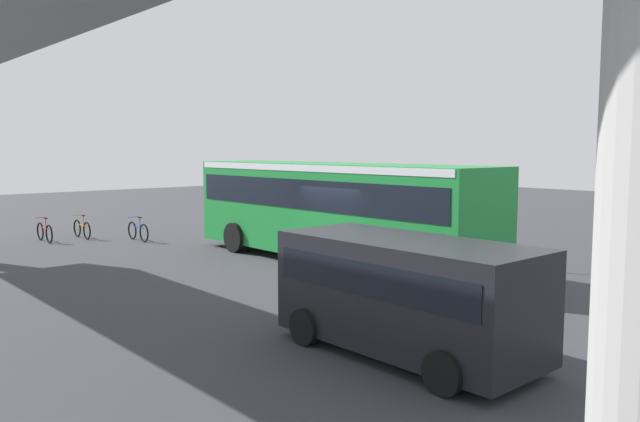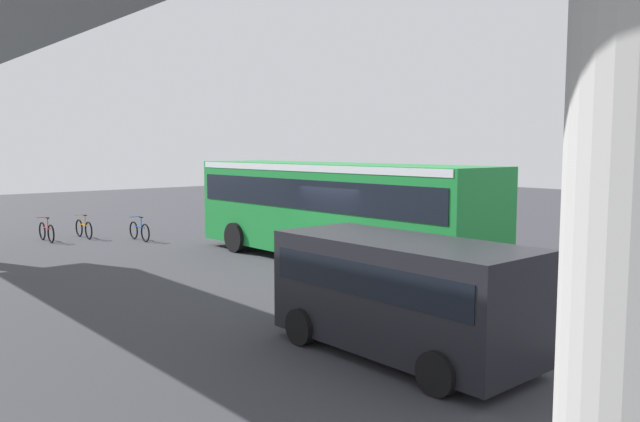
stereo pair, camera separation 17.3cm
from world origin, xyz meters
TOP-DOWN VIEW (x-y plane):
  - ground at (0.00, 0.00)m, footprint 80.00×80.00m
  - city_bus at (1.23, -0.59)m, footprint 11.54×2.85m
  - parked_van at (-6.26, 4.53)m, footprint 4.80×2.17m
  - bicycle_red at (11.85, 4.90)m, footprint 1.77×0.44m
  - bicycle_blue at (9.71, 2.05)m, footprint 1.77×0.44m
  - bicycle_orange at (11.85, 3.45)m, footprint 1.77×0.44m
  - pedestrian at (8.67, -2.41)m, footprint 0.38×0.38m
  - traffic_sign at (-2.47, -3.60)m, footprint 0.08×0.60m
  - lane_dash_leftmost at (-4.00, -2.66)m, footprint 2.00×0.20m
  - lane_dash_left at (0.00, -2.66)m, footprint 2.00×0.20m
  - lane_dash_centre at (4.00, -2.66)m, footprint 2.00×0.20m

SIDE VIEW (x-z plane):
  - ground at x=0.00m, z-range 0.00..0.00m
  - lane_dash_leftmost at x=-4.00m, z-range 0.00..0.01m
  - lane_dash_left at x=0.00m, z-range 0.00..0.01m
  - lane_dash_centre at x=4.00m, z-range 0.00..0.01m
  - bicycle_red at x=11.85m, z-range -0.11..0.85m
  - bicycle_blue at x=9.71m, z-range -0.11..0.85m
  - bicycle_orange at x=11.85m, z-range -0.11..0.85m
  - pedestrian at x=8.67m, z-range -0.01..1.78m
  - parked_van at x=-6.26m, z-range 0.16..2.21m
  - city_bus at x=1.23m, z-range 0.31..3.46m
  - traffic_sign at x=-2.47m, z-range 0.49..3.29m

